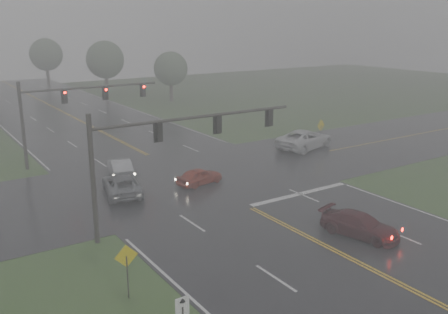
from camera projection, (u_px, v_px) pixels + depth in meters
ground at (447, 308)px, 21.24m from camera, size 180.00×180.00×0.00m
main_road at (204, 184)px, 37.37m from camera, size 18.00×160.00×0.02m
cross_street at (191, 178)px, 38.98m from camera, size 120.00×14.00×0.02m
stop_bar at (300, 194)px, 35.23m from camera, size 8.50×0.50×0.01m
sedan_maroon at (359, 236)px, 28.38m from camera, size 3.03×4.88×1.32m
sedan_red at (200, 184)px, 37.33m from camera, size 3.89×2.12×1.25m
sedan_silver at (121, 176)px, 39.28m from camera, size 2.50×4.58×1.43m
car_grey at (122, 194)px, 35.18m from camera, size 3.47×5.49×1.41m
pickup_white at (304, 148)px, 47.94m from camera, size 7.03×4.55×1.80m
signal_gantry_near at (162, 143)px, 28.44m from camera, size 13.41×0.32×7.21m
signal_gantry_far at (67, 105)px, 41.80m from camera, size 12.01×0.37×7.20m
sign_diamond_west at (127, 262)px, 21.61m from camera, size 1.06×0.11×2.54m
sign_diamond_east at (321, 129)px, 47.60m from camera, size 1.15×0.28×2.81m
tree_ne_a at (105, 60)px, 79.86m from camera, size 6.04×6.04×8.87m
tree_e_near at (171, 69)px, 74.90m from camera, size 5.09×5.09×7.48m
tree_n_far at (46, 55)px, 92.69m from camera, size 6.00×6.00×8.81m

